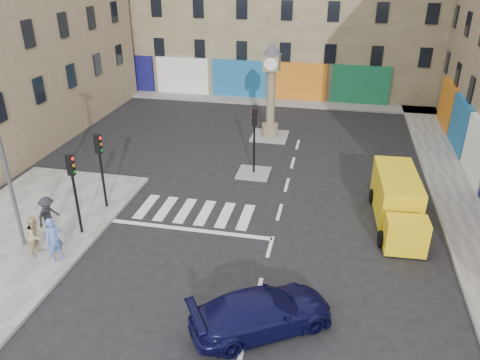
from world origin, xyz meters
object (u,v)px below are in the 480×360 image
(clock_pillar, at_px, (271,85))
(pedestrian_tan, at_px, (36,235))
(pedestrian_blue, at_px, (54,240))
(navy_sedan, at_px, (262,312))
(traffic_light_island, at_px, (254,131))
(yellow_van, at_px, (397,201))
(lamp_post, at_px, (0,142))
(traffic_light_left_far, at_px, (100,160))
(traffic_light_left_near, at_px, (73,182))
(pedestrian_dark, at_px, (48,215))

(clock_pillar, height_order, pedestrian_tan, clock_pillar)
(pedestrian_blue, bearing_deg, navy_sedan, -71.13)
(navy_sedan, relative_size, pedestrian_tan, 2.85)
(navy_sedan, bearing_deg, pedestrian_tan, 44.72)
(traffic_light_island, bearing_deg, pedestrian_tan, -126.88)
(yellow_van, bearing_deg, lamp_post, -163.48)
(traffic_light_left_far, xyz_separation_m, pedestrian_tan, (-0.91, -4.21, -1.63))
(pedestrian_tan, bearing_deg, yellow_van, -63.16)
(traffic_light_island, relative_size, pedestrian_blue, 1.99)
(navy_sedan, xyz_separation_m, yellow_van, (4.92, 8.13, 0.36))
(traffic_light_left_near, height_order, pedestrian_blue, traffic_light_left_near)
(traffic_light_left_near, distance_m, pedestrian_blue, 2.57)
(navy_sedan, bearing_deg, lamp_post, 43.78)
(clock_pillar, relative_size, pedestrian_dark, 3.47)
(navy_sedan, height_order, pedestrian_blue, pedestrian_blue)
(traffic_light_left_far, relative_size, pedestrian_tan, 2.19)
(traffic_light_left_far, distance_m, traffic_light_island, 8.30)
(traffic_light_left_near, relative_size, pedestrian_dark, 2.11)
(traffic_light_left_far, bearing_deg, clock_pillar, 61.06)
(navy_sedan, bearing_deg, pedestrian_blue, 44.89)
(yellow_van, bearing_deg, traffic_light_left_near, -166.22)
(pedestrian_tan, bearing_deg, clock_pillar, -20.16)
(pedestrian_blue, bearing_deg, lamp_post, 103.05)
(clock_pillar, distance_m, yellow_van, 12.40)
(pedestrian_blue, bearing_deg, yellow_van, -34.03)
(navy_sedan, bearing_deg, traffic_light_island, -20.84)
(yellow_van, bearing_deg, pedestrian_blue, -158.55)
(pedestrian_tan, bearing_deg, traffic_light_island, -32.24)
(navy_sedan, bearing_deg, traffic_light_left_near, 32.92)
(traffic_light_left_far, xyz_separation_m, yellow_van, (13.66, 1.73, -1.57))
(yellow_van, bearing_deg, navy_sedan, -124.24)
(clock_pillar, relative_size, pedestrian_blue, 3.27)
(traffic_light_left_far, height_order, pedestrian_blue, traffic_light_left_far)
(traffic_light_left_far, distance_m, navy_sedan, 11.00)
(lamp_post, height_order, pedestrian_dark, lamp_post)
(pedestrian_tan, distance_m, pedestrian_dark, 1.53)
(lamp_post, bearing_deg, navy_sedan, -13.70)
(navy_sedan, xyz_separation_m, pedestrian_dark, (-10.03, 3.67, 0.33))
(navy_sedan, distance_m, pedestrian_tan, 9.90)
(traffic_light_left_far, xyz_separation_m, navy_sedan, (8.74, -6.39, -1.92))
(yellow_van, distance_m, pedestrian_blue, 14.92)
(lamp_post, distance_m, pedestrian_tan, 3.95)
(traffic_light_island, xyz_separation_m, yellow_van, (7.36, -3.67, -1.54))
(traffic_light_left_near, height_order, yellow_van, traffic_light_left_near)
(pedestrian_tan, bearing_deg, pedestrian_blue, -99.60)
(traffic_light_island, height_order, navy_sedan, traffic_light_island)
(lamp_post, xyz_separation_m, pedestrian_dark, (0.61, 1.08, -3.76))
(pedestrian_tan, bearing_deg, lamp_post, 72.28)
(navy_sedan, height_order, yellow_van, yellow_van)
(clock_pillar, height_order, navy_sedan, clock_pillar)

